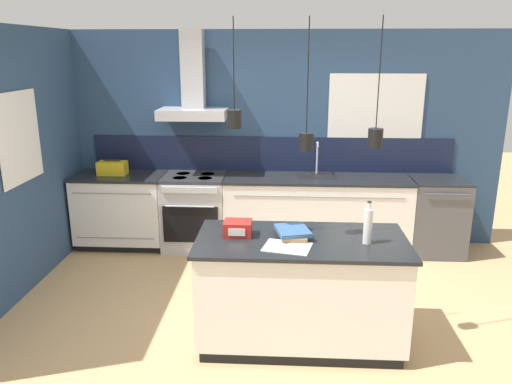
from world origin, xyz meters
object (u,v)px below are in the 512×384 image
(bottle_on_island, at_px, (368,225))
(book_stack, at_px, (293,233))
(oven_range, at_px, (195,212))
(dishwasher, at_px, (435,216))
(red_supply_box, at_px, (238,228))
(yellow_toolbox, at_px, (112,168))

(bottle_on_island, xyz_separation_m, book_stack, (-0.57, 0.09, -0.11))
(oven_range, relative_size, dishwasher, 1.00)
(dishwasher, distance_m, red_supply_box, 2.98)
(bottle_on_island, relative_size, yellow_toolbox, 1.01)
(bottle_on_island, height_order, yellow_toolbox, bottle_on_island)
(dishwasher, bearing_deg, oven_range, -179.92)
(dishwasher, bearing_deg, bottle_on_island, -119.18)
(oven_range, height_order, yellow_toolbox, yellow_toolbox)
(dishwasher, relative_size, yellow_toolbox, 2.68)
(book_stack, distance_m, red_supply_box, 0.45)
(dishwasher, relative_size, red_supply_box, 4.05)
(book_stack, height_order, yellow_toolbox, yellow_toolbox)
(dishwasher, xyz_separation_m, yellow_toolbox, (-3.89, 0.00, 0.54))
(bottle_on_island, distance_m, yellow_toolbox, 3.43)
(dishwasher, height_order, book_stack, book_stack)
(oven_range, bearing_deg, red_supply_box, -70.05)
(book_stack, xyz_separation_m, yellow_toolbox, (-2.15, 1.99, 0.04))
(oven_range, distance_m, yellow_toolbox, 1.13)
(book_stack, xyz_separation_m, red_supply_box, (-0.45, 0.03, 0.02))
(red_supply_box, xyz_separation_m, yellow_toolbox, (-1.70, 1.97, 0.02))
(oven_range, height_order, book_stack, book_stack)
(oven_range, height_order, red_supply_box, red_supply_box)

